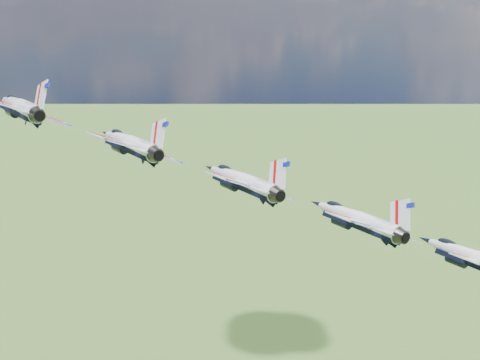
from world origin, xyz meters
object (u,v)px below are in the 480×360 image
jet_0 (19,106)px  jet_1 (128,143)px  jet_3 (354,218)px  jet_4 (471,257)px  jet_2 (240,180)px

jet_0 → jet_1: (8.76, -6.82, -3.33)m
jet_3 → jet_4: (8.76, -6.82, -3.33)m
jet_0 → jet_3: (26.29, -20.46, -9.98)m
jet_0 → jet_4: size_ratio=1.00×
jet_2 → jet_3: (8.76, -6.82, -3.33)m
jet_1 → jet_2: size_ratio=1.00×
jet_1 → jet_3: size_ratio=1.00×
jet_0 → jet_2: jet_0 is taller
jet_0 → jet_4: bearing=-42.7°
jet_0 → jet_3: jet_0 is taller
jet_0 → jet_2: (17.53, -13.64, -6.65)m
jet_1 → jet_0: bearing=137.3°
jet_0 → jet_2: bearing=-42.7°
jet_0 → jet_4: (35.06, -27.28, -13.30)m
jet_1 → jet_3: 23.19m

